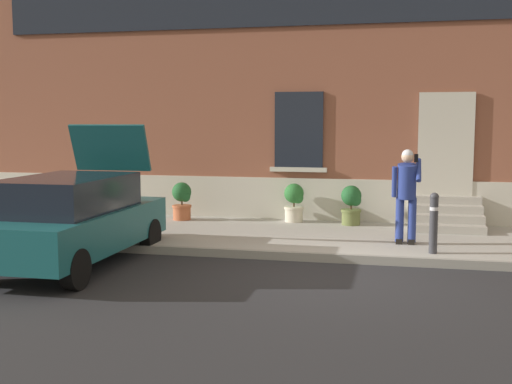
% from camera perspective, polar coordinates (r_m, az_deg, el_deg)
% --- Properties ---
extents(ground_plane, '(80.00, 80.00, 0.00)m').
position_cam_1_polar(ground_plane, '(10.10, 7.04, -7.43)').
color(ground_plane, '#232326').
extents(sidewalk, '(24.00, 3.60, 0.15)m').
position_cam_1_polar(sidewalk, '(12.81, 8.29, -4.15)').
color(sidewalk, '#99968E').
rests_on(sidewalk, ground).
extents(curb_edge, '(24.00, 0.12, 0.15)m').
position_cam_1_polar(curb_edge, '(10.99, 7.53, -5.90)').
color(curb_edge, gray).
rests_on(curb_edge, ground).
extents(building_facade, '(24.00, 1.52, 7.50)m').
position_cam_1_polar(building_facade, '(15.14, 9.27, 11.32)').
color(building_facade, brown).
rests_on(building_facade, ground).
extents(entrance_stoop, '(1.52, 1.28, 0.64)m').
position_cam_1_polar(entrance_stoop, '(14.06, 16.51, -2.11)').
color(entrance_stoop, '#9E998E').
rests_on(entrance_stoop, sidewalk).
extents(hatchback_car_teal, '(1.80, 4.07, 2.34)m').
position_cam_1_polar(hatchback_car_teal, '(10.98, -16.10, -2.27)').
color(hatchback_car_teal, '#165156').
rests_on(hatchback_car_teal, ground).
extents(bollard_near_person, '(0.15, 0.15, 1.04)m').
position_cam_1_polar(bollard_near_person, '(11.25, 15.59, -2.49)').
color(bollard_near_person, '#333338').
rests_on(bollard_near_person, sidewalk).
extents(person_on_phone, '(0.51, 0.50, 1.74)m').
position_cam_1_polar(person_on_phone, '(11.88, 13.30, 0.15)').
color(person_on_phone, navy).
rests_on(person_on_phone, sidewalk).
extents(planter_terracotta, '(0.44, 0.44, 0.86)m').
position_cam_1_polar(planter_terracotta, '(14.63, -6.62, -0.71)').
color(planter_terracotta, '#B25B38').
rests_on(planter_terracotta, sidewalk).
extents(planter_cream, '(0.44, 0.44, 0.86)m').
position_cam_1_polar(planter_cream, '(14.28, 3.44, -0.86)').
color(planter_cream, beige).
rests_on(planter_cream, sidewalk).
extents(planter_olive, '(0.44, 0.44, 0.86)m').
position_cam_1_polar(planter_olive, '(13.98, 8.52, -1.07)').
color(planter_olive, '#606B38').
rests_on(planter_olive, sidewalk).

